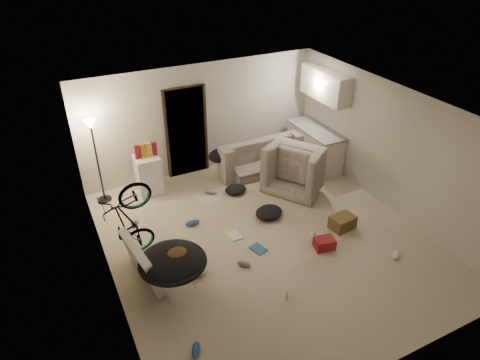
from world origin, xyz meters
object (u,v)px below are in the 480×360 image
juicer (314,237)px  saucer_chair (173,267)px  kitchen_counter (315,148)px  armchair (301,168)px  drink_case_a (342,222)px  tv_box (141,262)px  floor_lamp (94,144)px  mini_fridge (148,174)px  sofa (257,156)px  drink_case_b (324,243)px  bicycle (131,238)px

juicer → saucer_chair: bearing=179.7°
kitchen_counter → armchair: kitchen_counter is taller
saucer_chair → drink_case_a: saucer_chair is taller
tv_box → floor_lamp: bearing=84.8°
kitchen_counter → armchair: size_ratio=1.25×
floor_lamp → tv_box: (0.10, -2.65, -0.95)m
saucer_chair → kitchen_counter: bearing=29.2°
floor_lamp → mini_fridge: (0.96, -0.10, -0.89)m
mini_fridge → juicer: bearing=-53.2°
tv_box → mini_fridge: bearing=64.1°
floor_lamp → sofa: size_ratio=0.88×
drink_case_b → juicer: 0.25m
mini_fridge → drink_case_a: bearing=-44.4°
bicycle → saucer_chair: bearing=-159.4°
floor_lamp → mini_fridge: 1.31m
kitchen_counter → saucer_chair: 4.96m
bicycle → drink_case_a: 3.89m
floor_lamp → juicer: bearing=-44.4°
bicycle → drink_case_a: bearing=-104.7°
bicycle → drink_case_a: bicycle is taller
kitchen_counter → drink_case_a: (-0.96, -2.34, -0.31)m
kitchen_counter → bicycle: kitchen_counter is taller
sofa → drink_case_b: size_ratio=5.90×
tv_box → drink_case_b: bearing=-19.7°
floor_lamp → armchair: (4.03, -1.27, -0.92)m
saucer_chair → mini_fridge: bearing=81.2°
kitchen_counter → juicer: bearing=-124.5°
armchair → drink_case_a: size_ratio=2.64×
sofa → drink_case_b: (-0.32, -3.13, -0.20)m
saucer_chair → drink_case_a: size_ratio=2.35×
armchair → bicycle: size_ratio=0.76×
tv_box → sofa: bearing=28.1°
kitchen_counter → drink_case_b: bearing=-121.1°
tv_box → drink_case_b: size_ratio=3.13×
floor_lamp → drink_case_b: bearing=-46.0°
sofa → juicer: 2.92m
bicycle → juicer: bearing=-109.3°
drink_case_b → juicer: size_ratio=1.52×
tv_box → drink_case_a: size_ratio=2.41×
bicycle → juicer: bicycle is taller
saucer_chair → sofa: bearing=43.4°
bicycle → tv_box: bicycle is taller
sofa → mini_fridge: (-2.58, 0.10, 0.12)m
bicycle → drink_case_b: (3.11, -1.28, -0.31)m
tv_box → juicer: size_ratio=4.75×
kitchen_counter → sofa: 1.38m
mini_fridge → drink_case_b: (2.26, -3.23, -0.32)m
mini_fridge → floor_lamp: bearing=174.4°
armchair → drink_case_a: 1.75m
bicycle → mini_fridge: bearing=-24.3°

